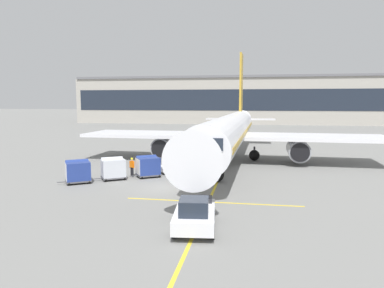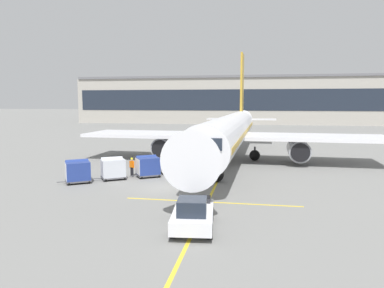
# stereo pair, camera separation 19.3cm
# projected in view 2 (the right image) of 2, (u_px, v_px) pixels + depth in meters

# --- Properties ---
(ground_plane) EXTENTS (600.00, 600.00, 0.00)m
(ground_plane) POSITION_uv_depth(u_px,v_px,m) (163.00, 187.00, 28.15)
(ground_plane) COLOR slate
(parked_airplane) EXTENTS (33.92, 43.61, 14.39)m
(parked_airplane) POSITION_uv_depth(u_px,v_px,m) (230.00, 132.00, 40.33)
(parked_airplane) COLOR white
(parked_airplane) RESTS_ON ground
(belt_loader) EXTENTS (5.28, 3.94, 2.64)m
(belt_loader) POSITION_uv_depth(u_px,v_px,m) (180.00, 164.00, 34.03)
(belt_loader) COLOR silver
(belt_loader) RESTS_ON ground
(baggage_cart_lead) EXTENTS (2.71, 2.44, 1.91)m
(baggage_cart_lead) POSITION_uv_depth(u_px,v_px,m) (148.00, 166.00, 31.98)
(baggage_cart_lead) COLOR #515156
(baggage_cart_lead) RESTS_ON ground
(baggage_cart_second) EXTENTS (2.71, 2.44, 1.91)m
(baggage_cart_second) POSITION_uv_depth(u_px,v_px,m) (113.00, 168.00, 30.95)
(baggage_cart_second) COLOR #515156
(baggage_cart_second) RESTS_ON ground
(baggage_cart_third) EXTENTS (2.71, 2.44, 1.91)m
(baggage_cart_third) POSITION_uv_depth(u_px,v_px,m) (78.00, 171.00, 29.59)
(baggage_cart_third) COLOR #515156
(baggage_cart_third) RESTS_ON ground
(pushback_tug) EXTENTS (2.54, 4.59, 1.83)m
(pushback_tug) POSITION_uv_depth(u_px,v_px,m) (193.00, 214.00, 18.81)
(pushback_tug) COLOR silver
(pushback_tug) RESTS_ON ground
(ground_crew_by_loader) EXTENTS (0.53, 0.38, 1.74)m
(ground_crew_by_loader) POSITION_uv_depth(u_px,v_px,m) (132.00, 166.00, 32.05)
(ground_crew_by_loader) COLOR black
(ground_crew_by_loader) RESTS_ON ground
(ground_crew_by_carts) EXTENTS (0.26, 0.57, 1.74)m
(ground_crew_by_carts) POSITION_uv_depth(u_px,v_px,m) (166.00, 161.00, 34.60)
(ground_crew_by_carts) COLOR #514C42
(ground_crew_by_carts) RESTS_ON ground
(ground_crew_marshaller) EXTENTS (0.57, 0.29, 1.74)m
(ground_crew_marshaller) POSITION_uv_depth(u_px,v_px,m) (149.00, 166.00, 31.75)
(ground_crew_marshaller) COLOR black
(ground_crew_marshaller) RESTS_ON ground
(safety_cone_engine_keepout) EXTENTS (0.68, 0.68, 0.77)m
(safety_cone_engine_keepout) POSITION_uv_depth(u_px,v_px,m) (175.00, 160.00, 39.00)
(safety_cone_engine_keepout) COLOR black
(safety_cone_engine_keepout) RESTS_ON ground
(apron_guidance_line_lead_in) EXTENTS (0.20, 110.00, 0.01)m
(apron_guidance_line_lead_in) POSITION_uv_depth(u_px,v_px,m) (227.00, 162.00, 39.98)
(apron_guidance_line_lead_in) COLOR yellow
(apron_guidance_line_lead_in) RESTS_ON ground
(apron_guidance_line_stop_bar) EXTENTS (12.00, 0.20, 0.01)m
(apron_guidance_line_stop_bar) POSITION_uv_depth(u_px,v_px,m) (212.00, 202.00, 23.92)
(apron_guidance_line_stop_bar) COLOR yellow
(apron_guidance_line_stop_bar) RESTS_ON ground
(terminal_building) EXTENTS (103.35, 16.97, 14.79)m
(terminal_building) POSITION_uv_depth(u_px,v_px,m) (239.00, 100.00, 114.44)
(terminal_building) COLOR #A8A399
(terminal_building) RESTS_ON ground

